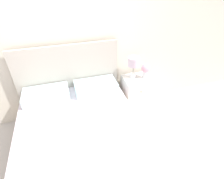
% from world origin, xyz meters
% --- Properties ---
extents(ground_plane, '(12.00, 12.00, 0.00)m').
position_xyz_m(ground_plane, '(0.00, 0.00, 0.00)').
color(ground_plane, '#BCB7B2').
extents(wall_back, '(8.00, 0.06, 2.60)m').
position_xyz_m(wall_back, '(0.00, 0.07, 1.30)').
color(wall_back, silver).
rests_on(wall_back, ground_plane).
extents(bed, '(1.56, 1.99, 1.25)m').
position_xyz_m(bed, '(0.00, -0.92, 0.30)').
color(bed, tan).
rests_on(bed, ground_plane).
extents(nightstand, '(0.43, 0.41, 0.62)m').
position_xyz_m(nightstand, '(1.08, -0.21, 0.31)').
color(nightstand, white).
rests_on(nightstand, ground_plane).
extents(table_lamp, '(0.19, 0.19, 0.36)m').
position_xyz_m(table_lamp, '(1.03, -0.15, 0.87)').
color(table_lamp, white).
rests_on(table_lamp, nightstand).
extents(flower_vase, '(0.14, 0.14, 0.24)m').
position_xyz_m(flower_vase, '(1.22, -0.22, 0.76)').
color(flower_vase, white).
rests_on(flower_vase, nightstand).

